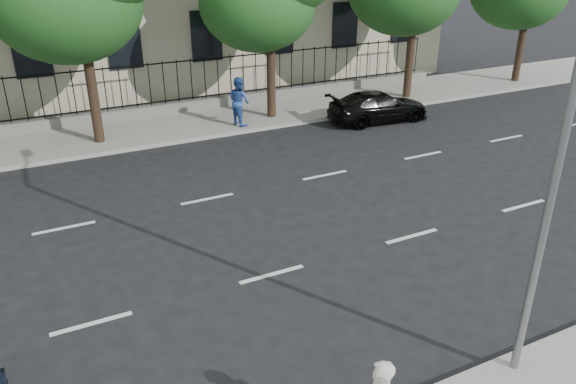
{
  "coord_description": "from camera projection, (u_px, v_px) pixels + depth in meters",
  "views": [
    {
      "loc": [
        -4.55,
        -7.42,
        7.14
      ],
      "look_at": [
        0.67,
        3.0,
        1.75
      ],
      "focal_mm": 35.0,
      "sensor_mm": 36.0,
      "label": 1
    }
  ],
  "objects": [
    {
      "name": "ground",
      "position": [
        327.0,
        338.0,
        10.86
      ],
      "size": [
        120.0,
        120.0,
        0.0
      ],
      "primitive_type": "plane",
      "color": "black",
      "rests_on": "ground"
    },
    {
      "name": "far_sidewalk",
      "position": [
        149.0,
        129.0,
        22.19
      ],
      "size": [
        60.0,
        4.0,
        0.15
      ],
      "primitive_type": "cube",
      "color": "gray",
      "rests_on": "ground"
    },
    {
      "name": "lane_markings",
      "position": [
        236.0,
        232.0,
        14.71
      ],
      "size": [
        49.6,
        4.62,
        0.01
      ],
      "primitive_type": null,
      "color": "silver",
      "rests_on": "ground"
    },
    {
      "name": "iron_fence",
      "position": [
        137.0,
        105.0,
        23.33
      ],
      "size": [
        30.0,
        0.5,
        2.2
      ],
      "color": "slate",
      "rests_on": "far_sidewalk"
    },
    {
      "name": "street_light",
      "position": [
        543.0,
        81.0,
        8.28
      ],
      "size": [
        0.25,
        3.32,
        8.05
      ],
      "color": "slate",
      "rests_on": "near_sidewalk"
    },
    {
      "name": "black_sedan",
      "position": [
        378.0,
        107.0,
        23.15
      ],
      "size": [
        4.41,
        2.06,
        1.24
      ],
      "primitive_type": "imported",
      "rotation": [
        0.0,
        0.0,
        1.5
      ],
      "color": "black",
      "rests_on": "ground"
    },
    {
      "name": "pedestrian_far",
      "position": [
        239.0,
        101.0,
        22.13
      ],
      "size": [
        0.92,
        1.07,
        1.91
      ],
      "primitive_type": "imported",
      "rotation": [
        0.0,
        0.0,
        1.81
      ],
      "color": "#294B9B",
      "rests_on": "far_sidewalk"
    }
  ]
}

